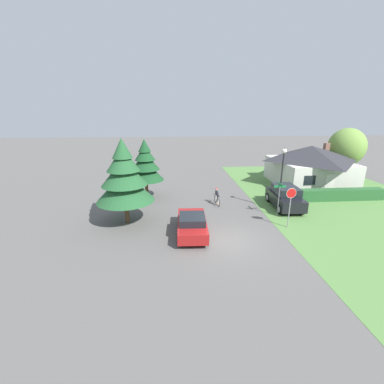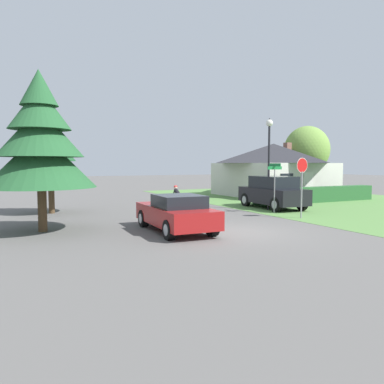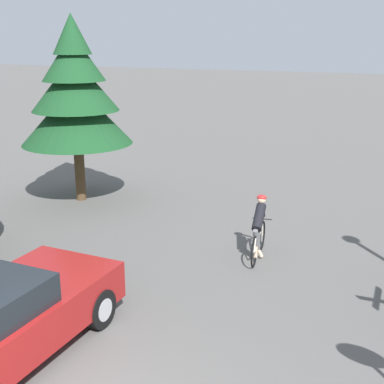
% 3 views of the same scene
% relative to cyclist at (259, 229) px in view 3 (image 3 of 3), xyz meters
% --- Properties ---
extents(cyclist, '(0.44, 1.72, 1.41)m').
position_rel_cyclist_xyz_m(cyclist, '(0.00, 0.00, 0.00)').
color(cyclist, black).
rests_on(cyclist, ground).
extents(conifer_tall_far, '(3.23, 3.23, 5.41)m').
position_rel_cyclist_xyz_m(conifer_tall_far, '(-6.17, 2.20, 2.47)').
color(conifer_tall_far, '#4C3823').
rests_on(conifer_tall_far, ground).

